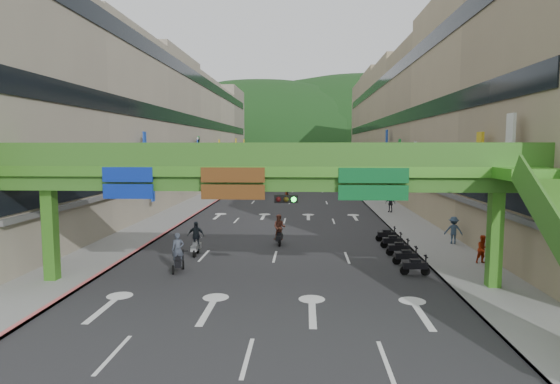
{
  "coord_description": "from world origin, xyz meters",
  "views": [
    {
      "loc": [
        1.87,
        -16.66,
        6.97
      ],
      "look_at": [
        0.0,
        18.0,
        3.5
      ],
      "focal_mm": 30.0,
      "sensor_mm": 36.0,
      "label": 1
    }
  ],
  "objects": [
    {
      "name": "ground",
      "position": [
        0.0,
        0.0,
        0.0
      ],
      "size": [
        320.0,
        320.0,
        0.0
      ],
      "primitive_type": "plane",
      "color": "black",
      "rests_on": "ground"
    },
    {
      "name": "sidewalk_right",
      "position": [
        11.0,
        50.0,
        0.07
      ],
      "size": [
        4.0,
        140.0,
        0.15
      ],
      "primitive_type": "cube",
      "color": "gray",
      "rests_on": "ground"
    },
    {
      "name": "pedestrian_blue",
      "position": [
        12.2,
        15.99,
        0.95
      ],
      "size": [
        0.98,
        0.73,
        1.89
      ],
      "primitive_type": "imported",
      "rotation": [
        0.0,
        0.0,
        2.95
      ],
      "color": "#2E4056",
      "rests_on": "ground"
    },
    {
      "name": "scooter_rider_mid",
      "position": [
        0.09,
        15.59,
        1.12
      ],
      "size": [
        0.94,
        1.6,
        2.15
      ],
      "color": "black",
      "rests_on": "ground"
    },
    {
      "name": "road_slab",
      "position": [
        0.0,
        50.0,
        0.01
      ],
      "size": [
        18.0,
        140.0,
        0.02
      ],
      "primitive_type": "cube",
      "color": "#28282B",
      "rests_on": "ground"
    },
    {
      "name": "car_yellow",
      "position": [
        3.36,
        66.41,
        0.77
      ],
      "size": [
        1.91,
        4.54,
        1.53
      ],
      "primitive_type": "imported",
      "rotation": [
        0.0,
        0.0,
        0.02
      ],
      "color": "#F9B403",
      "rests_on": "ground"
    },
    {
      "name": "pedestrian_dark",
      "position": [
        10.61,
        31.38,
        0.9
      ],
      "size": [
        1.13,
        0.93,
        1.8
      ],
      "primitive_type": "imported",
      "rotation": [
        0.0,
        0.0,
        -0.56
      ],
      "color": "black",
      "rests_on": "ground"
    },
    {
      "name": "overpass_near",
      "position": [
        0.93,
        5.38,
        5.21
      ],
      "size": [
        28.0,
        12.27,
        7.1
      ],
      "color": "#4C9E2D",
      "rests_on": "ground"
    },
    {
      "name": "curb_left",
      "position": [
        -9.1,
        50.0,
        0.09
      ],
      "size": [
        0.2,
        140.0,
        0.18
      ],
      "primitive_type": "cube",
      "color": "#CC5959",
      "rests_on": "ground"
    },
    {
      "name": "scooter_rider_far",
      "position": [
        -0.56,
        44.03,
        0.94
      ],
      "size": [
        0.83,
        1.59,
        1.89
      ],
      "color": "maroon",
      "rests_on": "ground"
    },
    {
      "name": "building_row_right",
      "position": [
        18.93,
        50.0,
        9.46
      ],
      "size": [
        12.8,
        95.0,
        19.0
      ],
      "color": "gray",
      "rests_on": "ground"
    },
    {
      "name": "parked_scooter_row",
      "position": [
        7.8,
        12.67,
        0.52
      ],
      "size": [
        1.6,
        9.35,
        1.08
      ],
      "color": "black",
      "rests_on": "ground"
    },
    {
      "name": "overpass_far",
      "position": [
        0.0,
        65.0,
        5.4
      ],
      "size": [
        28.0,
        2.2,
        7.1
      ],
      "color": "#4C9E2D",
      "rests_on": "ground"
    },
    {
      "name": "hill_right",
      "position": [
        25.0,
        180.0,
        0.0
      ],
      "size": [
        208.0,
        176.0,
        128.0
      ],
      "primitive_type": "ellipsoid",
      "color": "#1C4419",
      "rests_on": "ground"
    },
    {
      "name": "sidewalk_left",
      "position": [
        -11.0,
        50.0,
        0.07
      ],
      "size": [
        4.0,
        140.0,
        0.15
      ],
      "primitive_type": "cube",
      "color": "gray",
      "rests_on": "ground"
    },
    {
      "name": "scooter_rider_near",
      "position": [
        -5.11,
        8.28,
        1.03
      ],
      "size": [
        0.79,
        1.57,
        2.18
      ],
      "color": "black",
      "rests_on": "ground"
    },
    {
      "name": "curb_right",
      "position": [
        9.1,
        50.0,
        0.09
      ],
      "size": [
        0.2,
        140.0,
        0.18
      ],
      "primitive_type": "cube",
      "color": "gray",
      "rests_on": "ground"
    },
    {
      "name": "pedestrian_red",
      "position": [
        12.2,
        10.54,
        0.82
      ],
      "size": [
        0.91,
        0.77,
        1.64
      ],
      "primitive_type": "imported",
      "rotation": [
        0.0,
        0.0,
        0.2
      ],
      "color": "#A1260B",
      "rests_on": "ground"
    },
    {
      "name": "bunting_string",
      "position": [
        0.0,
        30.0,
        5.96
      ],
      "size": [
        26.0,
        0.36,
        0.47
      ],
      "color": "black",
      "rests_on": "ground"
    },
    {
      "name": "scooter_rider_left",
      "position": [
        -5.02,
        12.13,
        1.11
      ],
      "size": [
        1.1,
        1.6,
        2.19
      ],
      "color": "#9E9FA6",
      "rests_on": "ground"
    },
    {
      "name": "building_row_left",
      "position": [
        -18.93,
        50.0,
        9.46
      ],
      "size": [
        12.8,
        95.0,
        19.0
      ],
      "color": "#9E937F",
      "rests_on": "ground"
    },
    {
      "name": "hill_left",
      "position": [
        -15.0,
        160.0,
        0.0
      ],
      "size": [
        168.0,
        140.0,
        112.0
      ],
      "primitive_type": "ellipsoid",
      "color": "#1C4419",
      "rests_on": "ground"
    },
    {
      "name": "car_silver",
      "position": [
        -5.23,
        50.83,
        0.76
      ],
      "size": [
        1.94,
        4.74,
        1.53
      ],
      "primitive_type": "imported",
      "rotation": [
        0.0,
        0.0,
        0.07
      ],
      "color": "#A4A3AB",
      "rests_on": "ground"
    }
  ]
}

